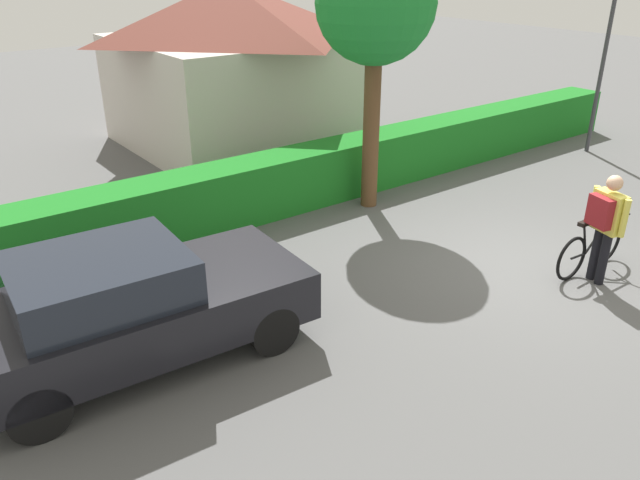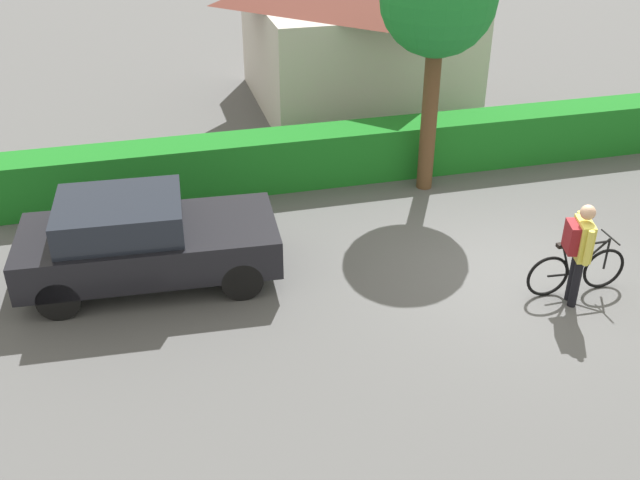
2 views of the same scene
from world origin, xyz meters
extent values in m
plane|color=#585858|center=(0.00, 0.00, 0.00)|extent=(60.00, 60.00, 0.00)
cube|color=#1A731F|center=(0.00, 4.38, 0.55)|extent=(17.07, 0.90, 1.09)
cube|color=beige|center=(-0.06, 8.94, 1.34)|extent=(5.03, 5.16, 2.68)
cube|color=black|center=(-5.75, 1.36, 0.65)|extent=(4.14, 2.05, 0.64)
cube|color=#1E232D|center=(-6.15, 1.38, 1.22)|extent=(2.01, 1.70, 0.52)
cylinder|color=black|center=(-4.33, 2.09, 0.33)|extent=(0.66, 0.22, 0.65)
cylinder|color=black|center=(-4.43, 0.46, 0.33)|extent=(0.66, 0.22, 0.65)
cylinder|color=black|center=(-7.07, 2.25, 0.33)|extent=(0.66, 0.22, 0.65)
cylinder|color=black|center=(-7.17, 0.62, 0.33)|extent=(0.66, 0.22, 0.65)
torus|color=black|center=(1.20, -0.68, 0.36)|extent=(0.71, 0.06, 0.71)
torus|color=black|center=(0.22, -0.66, 0.36)|extent=(0.71, 0.06, 0.71)
cylinder|color=black|center=(0.89, -0.67, 0.62)|extent=(0.63, 0.05, 0.59)
cylinder|color=black|center=(0.49, -0.67, 0.60)|extent=(0.23, 0.04, 0.54)
cylinder|color=black|center=(0.77, -0.67, 0.85)|extent=(0.75, 0.05, 0.05)
cylinder|color=black|center=(0.40, -0.66, 0.35)|extent=(0.37, 0.04, 0.05)
cylinder|color=black|center=(1.20, -0.68, 0.63)|extent=(0.04, 0.04, 0.54)
cube|color=black|center=(0.40, -0.66, 0.90)|extent=(0.22, 0.10, 0.06)
cylinder|color=black|center=(1.20, -0.68, 0.93)|extent=(0.04, 0.50, 0.03)
cylinder|color=black|center=(0.53, -0.85, 0.42)|extent=(0.13, 0.13, 0.84)
cylinder|color=black|center=(0.48, -1.02, 0.42)|extent=(0.13, 0.13, 0.84)
cube|color=#D8CC4C|center=(0.51, -0.93, 1.14)|extent=(0.33, 0.53, 0.60)
sphere|color=tan|center=(0.51, -0.93, 1.58)|extent=(0.23, 0.23, 0.23)
cylinder|color=#D8CC4C|center=(0.59, -0.65, 1.15)|extent=(0.09, 0.09, 0.57)
cylinder|color=#D8CC4C|center=(0.43, -1.22, 1.15)|extent=(0.09, 0.09, 0.57)
cube|color=maroon|center=(0.35, -0.89, 1.17)|extent=(0.26, 0.42, 0.45)
cylinder|color=brown|center=(-0.18, 3.53, 1.56)|extent=(0.31, 0.31, 3.13)
camera|label=1|loc=(-7.88, -5.06, 4.59)|focal=34.86mm
camera|label=2|loc=(-5.65, -9.17, 6.58)|focal=41.41mm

